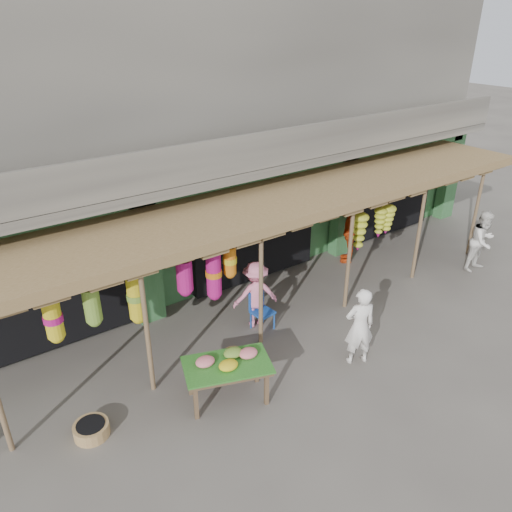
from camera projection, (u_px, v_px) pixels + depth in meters
ground at (308, 316)px, 11.64m from camera, size 80.00×80.00×0.00m
building at (197, 133)px, 13.69m from camera, size 16.40×6.80×7.00m
awning at (285, 203)px, 11.02m from camera, size 14.00×2.70×2.79m
flower_table at (228, 365)px, 8.86m from camera, size 1.75×1.36×0.92m
blue_chair at (260, 308)px, 11.01m from camera, size 0.47×0.48×0.90m
basket_mid at (91, 430)px, 8.33m from camera, size 0.62×0.62×0.23m
basket_right at (234, 357)px, 10.08m from camera, size 0.52×0.52×0.22m
person_front at (360, 326)px, 9.78m from camera, size 0.72×0.60×1.67m
person_right at (483, 241)px, 13.36m from camera, size 0.84×0.66×1.69m
person_vendor at (350, 232)px, 13.81m from camera, size 1.04×1.02×1.76m
person_shopper at (256, 294)px, 10.99m from camera, size 1.14×0.87×1.56m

